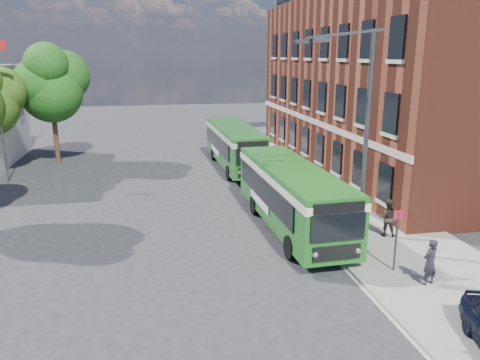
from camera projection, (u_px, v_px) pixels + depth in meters
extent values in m
plane|color=#27272A|center=(229.00, 243.00, 20.72)|extent=(120.00, 120.00, 0.00)
cube|color=gray|center=(317.00, 185.00, 29.58)|extent=(6.00, 48.00, 0.15)
cube|color=beige|center=(270.00, 189.00, 29.03)|extent=(0.12, 48.00, 0.01)
cube|color=maroon|center=(394.00, 85.00, 33.14)|extent=(12.00, 26.00, 12.00)
cube|color=beige|center=(312.00, 121.00, 32.64)|extent=(0.12, 26.00, 0.35)
cylinder|color=#393C3F|center=(358.00, 248.00, 19.75)|extent=(0.44, 0.44, 0.30)
cylinder|color=#393C3F|center=(366.00, 147.00, 18.62)|extent=(0.18, 0.18, 9.00)
cube|color=#393C3F|center=(349.00, 33.00, 16.71)|extent=(2.58, 0.46, 0.37)
cube|color=#393C3F|center=(336.00, 35.00, 17.85)|extent=(2.58, 0.46, 0.37)
cube|color=#393C3F|center=(321.00, 40.00, 16.09)|extent=(0.55, 0.22, 0.16)
cube|color=#393C3F|center=(301.00, 42.00, 18.14)|extent=(0.55, 0.22, 0.16)
cylinder|color=#393C3F|center=(396.00, 243.00, 17.46)|extent=(0.08, 0.08, 2.50)
cube|color=red|center=(398.00, 215.00, 17.17)|extent=(0.35, 0.04, 0.35)
cube|color=#1C641D|center=(291.00, 193.00, 22.02)|extent=(2.84, 10.38, 2.45)
cube|color=#1C641D|center=(291.00, 218.00, 22.35)|extent=(2.88, 10.42, 0.14)
cube|color=black|center=(264.00, 190.00, 21.99)|extent=(0.36, 8.50, 1.10)
cube|color=black|center=(315.00, 187.00, 22.55)|extent=(0.36, 8.50, 1.10)
cube|color=#EFEAC5|center=(292.00, 176.00, 21.80)|extent=(2.90, 10.44, 0.32)
cube|color=#1C641D|center=(292.00, 168.00, 21.71)|extent=(2.74, 10.28, 0.12)
cube|color=black|center=(338.00, 227.00, 17.10)|extent=(2.15, 0.15, 1.05)
cube|color=black|center=(339.00, 208.00, 16.89)|extent=(2.00, 0.15, 0.38)
cube|color=black|center=(337.00, 253.00, 17.35)|extent=(1.90, 0.14, 0.55)
sphere|color=silver|center=(315.00, 255.00, 17.18)|extent=(0.26, 0.26, 0.26)
sphere|color=silver|center=(357.00, 250.00, 17.55)|extent=(0.26, 0.26, 0.26)
cube|color=black|center=(262.00, 164.00, 26.84)|extent=(2.00, 0.15, 0.90)
cube|color=white|center=(259.00, 201.00, 22.84)|extent=(0.15, 3.20, 0.45)
cylinder|color=black|center=(290.00, 247.00, 18.94)|extent=(0.31, 1.01, 1.00)
cylinder|color=black|center=(344.00, 242.00, 19.45)|extent=(0.31, 1.01, 1.00)
cylinder|color=black|center=(255.00, 205.00, 24.31)|extent=(0.31, 1.01, 1.00)
cylinder|color=black|center=(297.00, 202.00, 24.82)|extent=(0.31, 1.01, 1.00)
cube|color=#1B5D1D|center=(235.00, 143.00, 34.23)|extent=(2.79, 10.93, 2.45)
cube|color=#1B5D1D|center=(235.00, 160.00, 34.56)|extent=(2.83, 10.97, 0.14)
cube|color=black|center=(217.00, 142.00, 34.21)|extent=(0.32, 9.07, 1.10)
cube|color=black|center=(251.00, 140.00, 34.75)|extent=(0.32, 9.07, 1.10)
cube|color=beige|center=(235.00, 132.00, 34.02)|extent=(2.85, 10.99, 0.32)
cube|color=#1B5D1D|center=(235.00, 127.00, 33.92)|extent=(2.68, 10.83, 0.12)
cube|color=black|center=(253.00, 156.00, 29.03)|extent=(2.15, 0.14, 1.05)
cube|color=black|center=(253.00, 144.00, 28.83)|extent=(2.00, 0.13, 0.38)
cube|color=black|center=(253.00, 172.00, 29.28)|extent=(1.90, 0.13, 0.55)
sphere|color=silver|center=(240.00, 173.00, 29.12)|extent=(0.26, 0.26, 0.26)
sphere|color=silver|center=(266.00, 171.00, 29.48)|extent=(0.26, 0.26, 0.26)
cube|color=black|center=(221.00, 129.00, 39.32)|extent=(2.00, 0.13, 0.90)
cube|color=white|center=(215.00, 150.00, 35.06)|extent=(0.12, 3.20, 0.45)
cylinder|color=black|center=(229.00, 173.00, 30.89)|extent=(0.31, 1.01, 1.00)
cylinder|color=black|center=(263.00, 171.00, 31.38)|extent=(0.31, 1.01, 1.00)
cylinder|color=black|center=(213.00, 154.00, 36.80)|extent=(0.31, 1.01, 1.00)
cylinder|color=black|center=(242.00, 153.00, 37.29)|extent=(0.31, 1.01, 1.00)
imported|color=black|center=(430.00, 262.00, 16.43)|extent=(0.72, 0.59, 1.71)
imported|color=black|center=(387.00, 217.00, 20.91)|extent=(1.04, 0.96, 1.72)
sphere|color=#2E5114|center=(1.00, 92.00, 31.61)|extent=(3.31, 3.31, 3.31)
cylinder|color=#382614|center=(56.00, 138.00, 35.46)|extent=(0.36, 0.36, 3.82)
sphere|color=#1B4D14|center=(51.00, 92.00, 34.56)|extent=(4.52, 4.52, 4.52)
sphere|color=#1B4D14|center=(64.00, 76.00, 35.09)|extent=(3.82, 3.82, 3.82)
sphere|color=#1B4D14|center=(37.00, 83.00, 33.66)|extent=(3.48, 3.48, 3.48)
sphere|color=#1B4D14|center=(46.00, 64.00, 33.22)|extent=(3.13, 3.13, 3.13)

